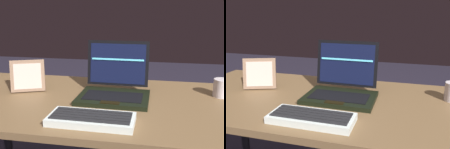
{
  "view_description": "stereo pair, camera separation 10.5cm",
  "coord_description": "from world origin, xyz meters",
  "views": [
    {
      "loc": [
        0.17,
        -1.0,
        1.1
      ],
      "look_at": [
        -0.0,
        -0.01,
        0.82
      ],
      "focal_mm": 39.67,
      "sensor_mm": 36.0,
      "label": 1
    },
    {
      "loc": [
        0.27,
        -0.98,
        1.1
      ],
      "look_at": [
        -0.0,
        -0.01,
        0.82
      ],
      "focal_mm": 39.67,
      "sensor_mm": 36.0,
      "label": 2
    }
  ],
  "objects": [
    {
      "name": "external_keyboard",
      "position": [
        -0.04,
        -0.22,
        0.72
      ],
      "size": [
        0.31,
        0.13,
        0.03
      ],
      "color": "silver",
      "rests_on": "desk"
    },
    {
      "name": "photo_frame",
      "position": [
        -0.42,
        0.05,
        0.78
      ],
      "size": [
        0.16,
        0.1,
        0.15
      ],
      "color": "#83634D",
      "rests_on": "desk"
    },
    {
      "name": "desk",
      "position": [
        0.0,
        0.0,
        0.62
      ],
      "size": [
        1.59,
        0.68,
        0.7
      ],
      "color": "brown",
      "rests_on": "ground"
    },
    {
      "name": "laptop_front",
      "position": [
        -0.0,
        0.05,
        0.75
      ],
      "size": [
        0.32,
        0.26,
        0.24
      ],
      "color": "black",
      "rests_on": "desk"
    }
  ]
}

